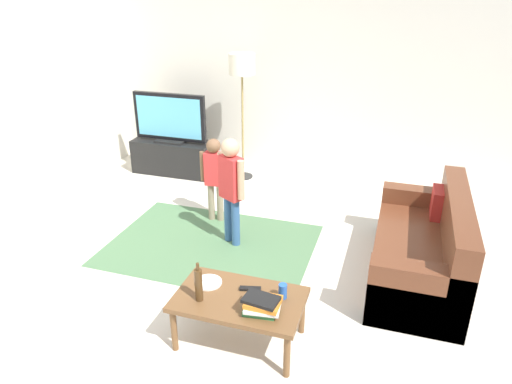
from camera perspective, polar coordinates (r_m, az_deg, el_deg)
ground at (r=4.70m, az=-2.27°, el=-10.14°), size 7.80×7.80×0.00m
wall_back at (r=6.90m, az=6.25°, el=13.19°), size 6.00×0.12×2.70m
area_rug at (r=5.21m, az=-5.48°, el=-6.40°), size 2.20×1.60×0.01m
tv_stand at (r=7.16m, az=-10.01°, el=4.18°), size 1.20×0.44×0.50m
tv at (r=6.96m, az=-10.45°, el=8.80°), size 1.10×0.28×0.71m
couch at (r=4.81m, az=20.02°, el=-6.79°), size 0.80×1.80×0.86m
floor_lamp at (r=6.55m, az=-1.71°, el=14.47°), size 0.36×0.36×1.78m
child_near_tv at (r=5.49m, az=-5.07°, el=2.40°), size 0.34×0.17×1.03m
child_center at (r=4.93m, az=-3.05°, el=1.19°), size 0.36×0.26×1.20m
coffee_table at (r=3.74m, az=-2.05°, el=-13.28°), size 1.00×0.60×0.42m
book_stack at (r=3.53m, az=0.70°, el=-13.55°), size 0.29×0.23×0.13m
bottle at (r=3.63m, az=-6.98°, el=-11.10°), size 0.06×0.06×0.33m
tv_remote at (r=3.78m, az=-0.71°, el=-11.67°), size 0.18×0.09×0.02m
soda_can at (r=3.68m, az=3.27°, el=-11.94°), size 0.07×0.07×0.12m
plate at (r=3.88m, az=-5.80°, el=-10.87°), size 0.22×0.22×0.02m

